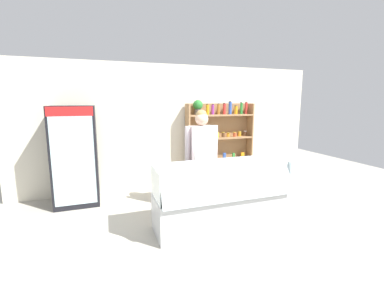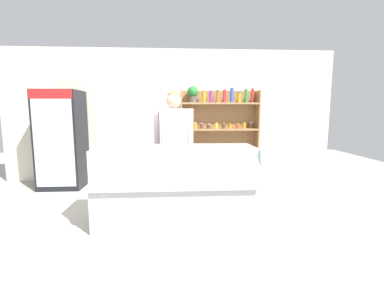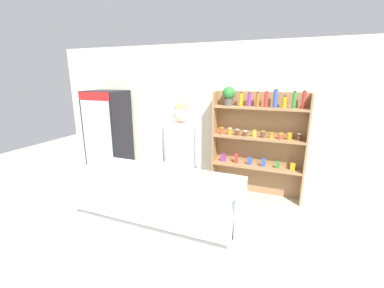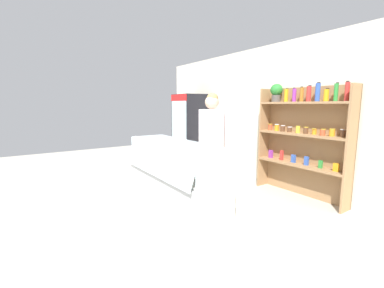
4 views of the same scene
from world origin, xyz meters
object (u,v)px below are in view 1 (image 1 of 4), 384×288
(shelving_unit, at_px, (218,137))
(deli_display_case, at_px, (221,207))
(drinks_fridge, at_px, (75,156))
(shop_clerk, at_px, (202,151))

(shelving_unit, relative_size, deli_display_case, 0.95)
(drinks_fridge, relative_size, shelving_unit, 0.94)
(shelving_unit, xyz_separation_m, deli_display_case, (-0.86, -1.98, -0.77))
(drinks_fridge, relative_size, deli_display_case, 0.90)
(drinks_fridge, xyz_separation_m, shop_clerk, (2.12, -0.96, 0.14))
(deli_display_case, xyz_separation_m, shop_clerk, (-0.03, 0.75, 0.74))
(shelving_unit, height_order, shop_clerk, shelving_unit)
(drinks_fridge, relative_size, shop_clerk, 1.04)
(drinks_fridge, distance_m, shelving_unit, 3.02)
(drinks_fridge, height_order, shop_clerk, drinks_fridge)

